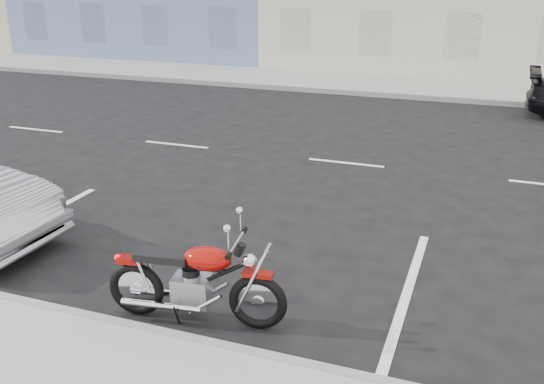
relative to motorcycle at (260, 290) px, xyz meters
The scene contains 4 objects.
ground 6.54m from the motorcycle, 77.18° to the left, with size 120.00×120.00×0.00m, color black.
sidewalk_far 15.48m from the motorcycle, 103.27° to the left, with size 80.00×3.40×0.15m, color gray.
curb_far 13.83m from the motorcycle, 104.89° to the left, with size 80.00×0.12×0.16m, color gray.
motorcycle is the anchor object (origin of this frame).
Camera 1 is at (0.71, -11.85, 3.86)m, focal length 40.00 mm.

